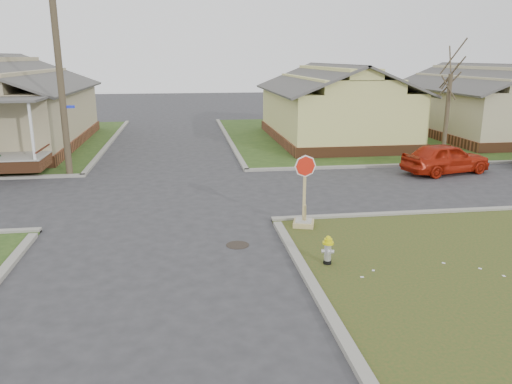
{
  "coord_description": "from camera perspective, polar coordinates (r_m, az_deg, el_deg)",
  "views": [
    {
      "loc": [
        0.84,
        -13.42,
        5.06
      ],
      "look_at": [
        2.93,
        1.0,
        1.1
      ],
      "focal_mm": 35.0,
      "sensor_mm": 36.0,
      "label": 1
    }
  ],
  "objects": [
    {
      "name": "side_house_yellow",
      "position": [
        31.42,
        8.85,
        9.79
      ],
      "size": [
        7.6,
        11.6,
        4.7
      ],
      "color": "brown",
      "rests_on": "ground"
    },
    {
      "name": "side_house_tan",
      "position": [
        35.64,
        24.63,
        9.24
      ],
      "size": [
        7.6,
        11.6,
        4.7
      ],
      "color": "brown",
      "rests_on": "ground"
    },
    {
      "name": "manhole",
      "position": [
        13.94,
        -2.11,
        -6.07
      ],
      "size": [
        0.64,
        0.64,
        0.01
      ],
      "primitive_type": "cylinder",
      "color": "black",
      "rests_on": "ground"
    },
    {
      "name": "tree_mid_right",
      "position": [
        27.19,
        20.96,
        8.08
      ],
      "size": [
        0.22,
        0.22,
        4.2
      ],
      "primitive_type": "cylinder",
      "color": "#423526",
      "rests_on": "verge_far_right"
    },
    {
      "name": "ground",
      "position": [
        14.36,
        -11.14,
        -5.72
      ],
      "size": [
        120.0,
        120.0,
        0.0
      ],
      "primitive_type": "plane",
      "color": "#2D2D30",
      "rests_on": "ground"
    },
    {
      "name": "verge_far_right",
      "position": [
        38.21,
        25.62,
        6.16
      ],
      "size": [
        37.0,
        19.0,
        0.05
      ],
      "primitive_type": "cube",
      "color": "#284217",
      "rests_on": "ground"
    },
    {
      "name": "curbs",
      "position": [
        19.12,
        -10.48,
        -0.4
      ],
      "size": [
        80.0,
        40.0,
        0.12
      ],
      "primitive_type": null,
      "color": "gray",
      "rests_on": "ground"
    },
    {
      "name": "utility_pole",
      "position": [
        22.88,
        -21.58,
        13.19
      ],
      "size": [
        1.8,
        0.28,
        9.0
      ],
      "color": "#423526",
      "rests_on": "ground"
    },
    {
      "name": "red_sedan",
      "position": [
        23.84,
        20.86,
        3.64
      ],
      "size": [
        4.3,
        2.49,
        1.38
      ],
      "primitive_type": "imported",
      "rotation": [
        0.0,
        0.0,
        1.8
      ],
      "color": "#AA1F0C",
      "rests_on": "ground"
    },
    {
      "name": "fire_hydrant",
      "position": [
        12.6,
        8.22,
        -6.4
      ],
      "size": [
        0.28,
        0.28,
        0.74
      ],
      "rotation": [
        0.0,
        0.0,
        -0.3
      ],
      "color": "black",
      "rests_on": "ground"
    },
    {
      "name": "stop_sign",
      "position": [
        15.24,
        5.5,
        -2.17
      ],
      "size": [
        0.63,
        0.61,
        2.21
      ],
      "rotation": [
        0.0,
        0.0,
        -0.3
      ],
      "color": "tan",
      "rests_on": "ground"
    }
  ]
}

